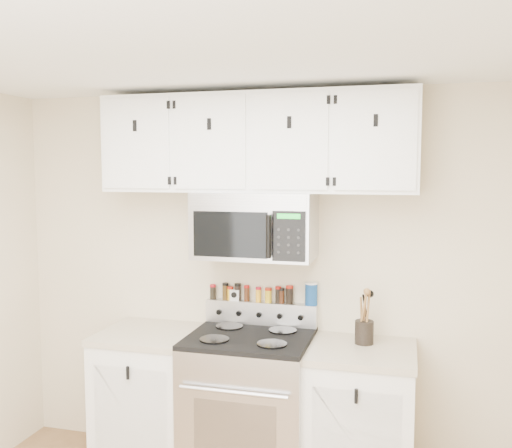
{
  "coord_description": "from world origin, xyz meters",
  "views": [
    {
      "loc": [
        0.94,
        -1.92,
        1.98
      ],
      "look_at": [
        0.04,
        1.45,
        1.65
      ],
      "focal_mm": 40.0,
      "sensor_mm": 36.0,
      "label": 1
    }
  ],
  "objects_px": {
    "range": "(250,407)",
    "microwave": "(255,226)",
    "utensil_crock": "(364,330)",
    "salt_canister": "(311,294)"
  },
  "relations": [
    {
      "from": "range",
      "to": "microwave",
      "type": "xyz_separation_m",
      "value": [
        0.0,
        0.13,
        1.14
      ]
    },
    {
      "from": "range",
      "to": "utensil_crock",
      "type": "height_order",
      "value": "utensil_crock"
    },
    {
      "from": "microwave",
      "to": "utensil_crock",
      "type": "bearing_deg",
      "value": -1.15
    },
    {
      "from": "range",
      "to": "utensil_crock",
      "type": "distance_m",
      "value": 0.88
    },
    {
      "from": "utensil_crock",
      "to": "salt_canister",
      "type": "xyz_separation_m",
      "value": [
        -0.36,
        0.17,
        0.17
      ]
    },
    {
      "from": "range",
      "to": "salt_canister",
      "type": "bearing_deg",
      "value": 39.7
    },
    {
      "from": "microwave",
      "to": "utensil_crock",
      "type": "xyz_separation_m",
      "value": [
        0.7,
        -0.01,
        -0.63
      ]
    },
    {
      "from": "microwave",
      "to": "utensil_crock",
      "type": "distance_m",
      "value": 0.94
    },
    {
      "from": "utensil_crock",
      "to": "salt_canister",
      "type": "bearing_deg",
      "value": 154.63
    },
    {
      "from": "range",
      "to": "utensil_crock",
      "type": "bearing_deg",
      "value": 9.18
    }
  ]
}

